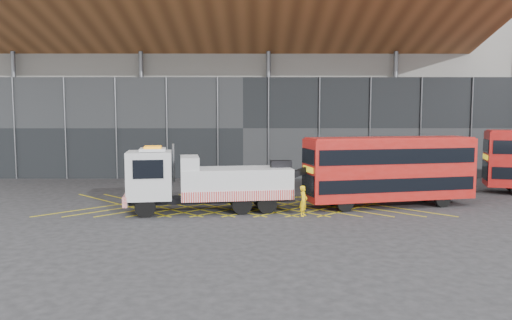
{
  "coord_description": "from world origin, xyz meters",
  "views": [
    {
      "loc": [
        2.94,
        -28.08,
        5.17
      ],
      "look_at": [
        3.0,
        1.5,
        2.4
      ],
      "focal_mm": 35.0,
      "sensor_mm": 36.0,
      "label": 1
    }
  ],
  "objects": [
    {
      "name": "worker",
      "position": [
        5.39,
        -3.27,
        0.77
      ],
      "size": [
        0.57,
        0.67,
        1.55
      ],
      "primitive_type": "imported",
      "rotation": [
        0.0,
        0.0,
        1.14
      ],
      "color": "yellow",
      "rests_on": "ground_plane"
    },
    {
      "name": "ground_plane",
      "position": [
        0.0,
        0.0,
        0.0
      ],
      "size": [
        120.0,
        120.0,
        0.0
      ],
      "primitive_type": "plane",
      "color": "#232426"
    },
    {
      "name": "construction_building",
      "position": [
        1.92,
        18.4,
        8.98
      ],
      "size": [
        55.0,
        23.97,
        18.0
      ],
      "color": "gray",
      "rests_on": "ground_plane"
    },
    {
      "name": "road_markings",
      "position": [
        2.4,
        0.0,
        0.01
      ],
      "size": [
        21.56,
        7.16,
        0.01
      ],
      "color": "gold",
      "rests_on": "ground_plane"
    },
    {
      "name": "recovery_truck",
      "position": [
        0.24,
        -2.14,
        1.64
      ],
      "size": [
        10.25,
        3.67,
        3.55
      ],
      "rotation": [
        0.0,
        0.0,
        0.15
      ],
      "color": "black",
      "rests_on": "ground_plane"
    },
    {
      "name": "bus_towed",
      "position": [
        10.4,
        -0.58,
        2.14
      ],
      "size": [
        9.73,
        4.23,
        3.86
      ],
      "rotation": [
        0.0,
        0.0,
        0.22
      ],
      "color": "#AD140F",
      "rests_on": "ground_plane"
    }
  ]
}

